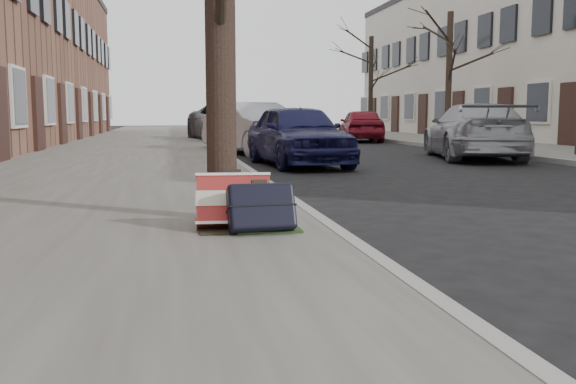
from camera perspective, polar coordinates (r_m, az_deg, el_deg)
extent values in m
plane|color=black|center=(5.23, 20.37, -5.66)|extent=(120.00, 120.00, 0.00)
cube|color=slate|center=(19.43, -13.52, 3.67)|extent=(5.00, 70.00, 0.12)
cube|color=slate|center=(22.04, 17.95, 3.89)|extent=(4.00, 70.00, 0.12)
cube|color=black|center=(5.70, -3.74, -2.92)|extent=(0.85, 0.85, 0.02)
cube|color=maroon|center=(5.51, -4.88, -0.83)|extent=(0.64, 0.39, 0.48)
cube|color=black|center=(5.30, -2.39, -1.35)|extent=(0.58, 0.36, 0.43)
imported|color=#171745|center=(13.74, 0.87, 5.14)|extent=(1.97, 4.07, 1.34)
imported|color=#B9BBC1|center=(17.88, -3.03, 5.69)|extent=(2.74, 4.61, 1.44)
imported|color=#393A3F|center=(25.61, -5.20, 6.24)|extent=(3.34, 6.06, 1.61)
imported|color=#94959B|center=(16.46, 16.19, 5.18)|extent=(2.93, 4.98, 1.35)
imported|color=maroon|center=(26.09, 6.49, 5.93)|extent=(2.19, 4.10, 1.33)
cylinder|color=black|center=(23.96, 14.10, 9.86)|extent=(0.22, 0.22, 4.58)
cylinder|color=black|center=(32.46, 7.37, 9.37)|extent=(0.23, 0.23, 4.79)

